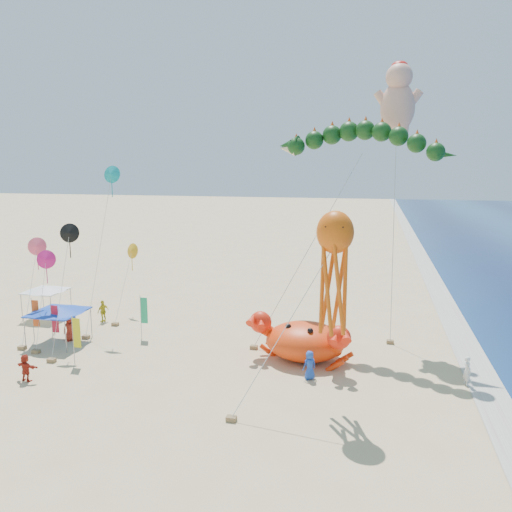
{
  "coord_description": "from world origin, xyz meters",
  "views": [
    {
      "loc": [
        5.35,
        -29.26,
        12.39
      ],
      "look_at": [
        -2.0,
        2.0,
        6.5
      ],
      "focal_mm": 35.0,
      "sensor_mm": 36.0,
      "label": 1
    }
  ],
  "objects_px": {
    "dragon_kite": "(360,145)",
    "canopy_blue": "(58,309)",
    "cherub_kite": "(398,98)",
    "crab_inflatable": "(305,340)",
    "octopus_kite": "(334,263)",
    "canopy_white": "(46,288)"
  },
  "relations": [
    {
      "from": "cherub_kite",
      "to": "octopus_kite",
      "type": "distance_m",
      "value": 16.75
    },
    {
      "from": "octopus_kite",
      "to": "canopy_blue",
      "type": "relative_size",
      "value": 2.75
    },
    {
      "from": "octopus_kite",
      "to": "cherub_kite",
      "type": "bearing_deg",
      "value": 76.67
    },
    {
      "from": "canopy_white",
      "to": "cherub_kite",
      "type": "bearing_deg",
      "value": 7.21
    },
    {
      "from": "dragon_kite",
      "to": "octopus_kite",
      "type": "height_order",
      "value": "dragon_kite"
    },
    {
      "from": "crab_inflatable",
      "to": "dragon_kite",
      "type": "height_order",
      "value": "dragon_kite"
    },
    {
      "from": "dragon_kite",
      "to": "cherub_kite",
      "type": "xyz_separation_m",
      "value": [
        2.44,
        2.94,
        3.35
      ]
    },
    {
      "from": "dragon_kite",
      "to": "crab_inflatable",
      "type": "bearing_deg",
      "value": -121.27
    },
    {
      "from": "canopy_blue",
      "to": "crab_inflatable",
      "type": "bearing_deg",
      "value": 2.74
    },
    {
      "from": "crab_inflatable",
      "to": "canopy_blue",
      "type": "height_order",
      "value": "crab_inflatable"
    },
    {
      "from": "dragon_kite",
      "to": "cherub_kite",
      "type": "bearing_deg",
      "value": 50.36
    },
    {
      "from": "octopus_kite",
      "to": "canopy_white",
      "type": "bearing_deg",
      "value": 157.34
    },
    {
      "from": "crab_inflatable",
      "to": "octopus_kite",
      "type": "xyz_separation_m",
      "value": [
        2.12,
        -5.78,
        6.23
      ]
    },
    {
      "from": "dragon_kite",
      "to": "canopy_white",
      "type": "bearing_deg",
      "value": -178.85
    },
    {
      "from": "dragon_kite",
      "to": "canopy_blue",
      "type": "relative_size",
      "value": 4.03
    },
    {
      "from": "crab_inflatable",
      "to": "canopy_blue",
      "type": "relative_size",
      "value": 1.86
    },
    {
      "from": "crab_inflatable",
      "to": "octopus_kite",
      "type": "distance_m",
      "value": 8.76
    },
    {
      "from": "cherub_kite",
      "to": "canopy_blue",
      "type": "bearing_deg",
      "value": -159.37
    },
    {
      "from": "canopy_blue",
      "to": "dragon_kite",
      "type": "bearing_deg",
      "value": 15.43
    },
    {
      "from": "octopus_kite",
      "to": "canopy_white",
      "type": "relative_size",
      "value": 3.17
    },
    {
      "from": "canopy_white",
      "to": "dragon_kite",
      "type": "bearing_deg",
      "value": 1.15
    },
    {
      "from": "octopus_kite",
      "to": "crab_inflatable",
      "type": "bearing_deg",
      "value": 110.17
    }
  ]
}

